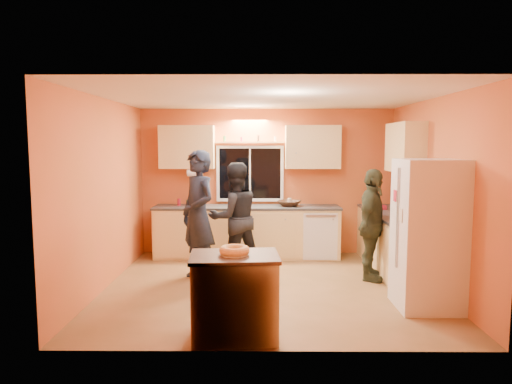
{
  "coord_description": "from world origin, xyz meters",
  "views": [
    {
      "loc": [
        -0.13,
        -6.18,
        1.98
      ],
      "look_at": [
        -0.18,
        0.4,
        1.28
      ],
      "focal_mm": 32.0,
      "sensor_mm": 36.0,
      "label": 1
    }
  ],
  "objects_px": {
    "person_center": "(234,218)",
    "person_right": "(372,225)",
    "refrigerator": "(428,234)",
    "person_left": "(198,215)",
    "island": "(235,296)"
  },
  "relations": [
    {
      "from": "person_center",
      "to": "refrigerator",
      "type": "bearing_deg",
      "value": 123.17
    },
    {
      "from": "person_center",
      "to": "person_right",
      "type": "distance_m",
      "value": 2.06
    },
    {
      "from": "person_right",
      "to": "island",
      "type": "bearing_deg",
      "value": 162.6
    },
    {
      "from": "person_left",
      "to": "person_center",
      "type": "distance_m",
      "value": 0.64
    },
    {
      "from": "refrigerator",
      "to": "person_center",
      "type": "distance_m",
      "value": 2.86
    },
    {
      "from": "island",
      "to": "person_left",
      "type": "bearing_deg",
      "value": 103.21
    },
    {
      "from": "person_center",
      "to": "person_right",
      "type": "bearing_deg",
      "value": 144.53
    },
    {
      "from": "person_left",
      "to": "person_right",
      "type": "height_order",
      "value": "person_left"
    },
    {
      "from": "person_left",
      "to": "island",
      "type": "bearing_deg",
      "value": -19.54
    },
    {
      "from": "refrigerator",
      "to": "person_left",
      "type": "relative_size",
      "value": 0.95
    },
    {
      "from": "person_center",
      "to": "person_left",
      "type": "bearing_deg",
      "value": 12.09
    },
    {
      "from": "person_left",
      "to": "person_right",
      "type": "xyz_separation_m",
      "value": [
        2.52,
        -0.04,
        -0.13
      ]
    },
    {
      "from": "refrigerator",
      "to": "island",
      "type": "distance_m",
      "value": 2.48
    },
    {
      "from": "island",
      "to": "person_center",
      "type": "bearing_deg",
      "value": 89.01
    },
    {
      "from": "refrigerator",
      "to": "person_right",
      "type": "height_order",
      "value": "refrigerator"
    }
  ]
}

